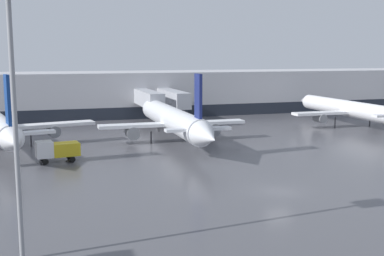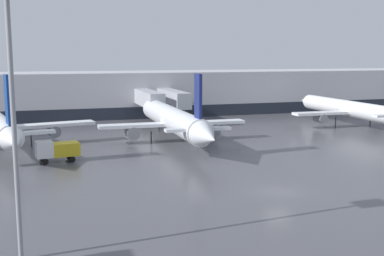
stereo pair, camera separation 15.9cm
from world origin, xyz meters
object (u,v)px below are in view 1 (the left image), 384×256
Objects in this scene: parked_jet_2 at (351,109)px; apron_light_mast_3 at (10,38)px; service_truck_1 at (57,149)px; parked_jet_3 at (173,120)px; traffic_cone_0 at (216,125)px.

apron_light_mast_3 is (-53.34, -41.38, 10.33)m from parked_jet_2.
service_truck_1 is at bearing 83.59° from apron_light_mast_3.
traffic_cone_0 is (10.89, 11.49, -2.86)m from parked_jet_3.
service_truck_1 is (-16.63, -8.96, -1.71)m from parked_jet_3.
parked_jet_2 is 68.29m from apron_light_mast_3.
service_truck_1 is at bearing 119.29° from parked_jet_3.
parked_jet_2 is at bearing -172.60° from service_truck_1.
parked_jet_2 reaches higher than parked_jet_3.
parked_jet_2 is at bearing 37.81° from apron_light_mast_3.
traffic_cone_0 is at bearing -151.22° from service_truck_1.
apron_light_mast_3 reaches higher than traffic_cone_0.
parked_jet_3 is at bearing -159.52° from service_truck_1.
parked_jet_3 is 18.97m from service_truck_1.
parked_jet_2 is 33.92m from parked_jet_3.
parked_jet_3 is 53.23× the size of traffic_cone_0.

